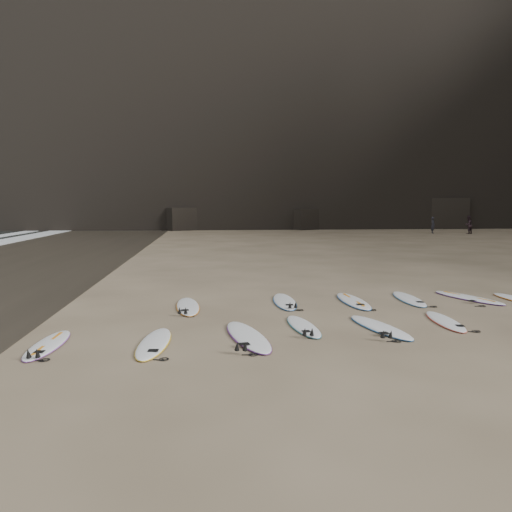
{
  "coord_description": "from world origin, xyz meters",
  "views": [
    {
      "loc": [
        -2.93,
        -11.44,
        2.96
      ],
      "look_at": [
        -1.55,
        2.33,
        1.5
      ],
      "focal_mm": 35.0,
      "sensor_mm": 36.0,
      "label": 1
    }
  ],
  "objects_px": {
    "surfboard_5": "(188,306)",
    "surfboard_11": "(48,344)",
    "surfboard_1": "(248,336)",
    "surfboard_8": "(409,299)",
    "person_a": "(433,225)",
    "surfboard_2": "(303,326)",
    "person_b": "(468,225)",
    "surfboard_6": "(285,301)",
    "surfboard_9": "(468,297)",
    "surfboard_4": "(445,321)",
    "surfboard_0": "(154,343)",
    "surfboard_7": "(353,301)",
    "surfboard_3": "(380,327)"
  },
  "relations": [
    {
      "from": "surfboard_5",
      "to": "surfboard_11",
      "type": "distance_m",
      "value": 4.55
    },
    {
      "from": "surfboard_1",
      "to": "surfboard_8",
      "type": "bearing_deg",
      "value": 25.49
    },
    {
      "from": "surfboard_5",
      "to": "person_a",
      "type": "bearing_deg",
      "value": 51.08
    },
    {
      "from": "surfboard_11",
      "to": "surfboard_2",
      "type": "bearing_deg",
      "value": 12.89
    },
    {
      "from": "surfboard_1",
      "to": "person_b",
      "type": "height_order",
      "value": "person_b"
    },
    {
      "from": "surfboard_11",
      "to": "person_a",
      "type": "relative_size",
      "value": 1.41
    },
    {
      "from": "surfboard_5",
      "to": "person_b",
      "type": "bearing_deg",
      "value": 46.64
    },
    {
      "from": "surfboard_6",
      "to": "person_b",
      "type": "relative_size",
      "value": 1.45
    },
    {
      "from": "surfboard_1",
      "to": "surfboard_9",
      "type": "distance_m",
      "value": 8.18
    },
    {
      "from": "surfboard_5",
      "to": "surfboard_4",
      "type": "bearing_deg",
      "value": -25.15
    },
    {
      "from": "surfboard_2",
      "to": "surfboard_4",
      "type": "height_order",
      "value": "same"
    },
    {
      "from": "surfboard_0",
      "to": "surfboard_8",
      "type": "height_order",
      "value": "surfboard_8"
    },
    {
      "from": "surfboard_7",
      "to": "surfboard_11",
      "type": "height_order",
      "value": "surfboard_7"
    },
    {
      "from": "surfboard_7",
      "to": "surfboard_5",
      "type": "bearing_deg",
      "value": -177.65
    },
    {
      "from": "surfboard_8",
      "to": "surfboard_11",
      "type": "relative_size",
      "value": 1.09
    },
    {
      "from": "surfboard_9",
      "to": "surfboard_0",
      "type": "bearing_deg",
      "value": -177.05
    },
    {
      "from": "surfboard_11",
      "to": "surfboard_4",
      "type": "bearing_deg",
      "value": 9.79
    },
    {
      "from": "surfboard_0",
      "to": "person_a",
      "type": "bearing_deg",
      "value": 62.17
    },
    {
      "from": "surfboard_9",
      "to": "person_b",
      "type": "relative_size",
      "value": 1.46
    },
    {
      "from": "surfboard_7",
      "to": "surfboard_4",
      "type": "bearing_deg",
      "value": -61.53
    },
    {
      "from": "person_a",
      "to": "surfboard_5",
      "type": "bearing_deg",
      "value": 150.58
    },
    {
      "from": "surfboard_3",
      "to": "surfboard_6",
      "type": "height_order",
      "value": "surfboard_6"
    },
    {
      "from": "surfboard_3",
      "to": "surfboard_4",
      "type": "bearing_deg",
      "value": 0.77
    },
    {
      "from": "surfboard_3",
      "to": "surfboard_8",
      "type": "distance_m",
      "value": 3.94
    },
    {
      "from": "surfboard_11",
      "to": "surfboard_0",
      "type": "bearing_deg",
      "value": -0.19
    },
    {
      "from": "surfboard_4",
      "to": "person_a",
      "type": "distance_m",
      "value": 39.6
    },
    {
      "from": "surfboard_7",
      "to": "surfboard_8",
      "type": "relative_size",
      "value": 1.07
    },
    {
      "from": "surfboard_4",
      "to": "surfboard_8",
      "type": "xyz_separation_m",
      "value": [
        0.28,
        2.9,
        0.0
      ]
    },
    {
      "from": "surfboard_0",
      "to": "person_b",
      "type": "bearing_deg",
      "value": 58.04
    },
    {
      "from": "surfboard_9",
      "to": "person_a",
      "type": "bearing_deg",
      "value": 45.23
    },
    {
      "from": "surfboard_1",
      "to": "surfboard_3",
      "type": "xyz_separation_m",
      "value": [
        3.2,
        0.51,
        -0.0
      ]
    },
    {
      "from": "surfboard_8",
      "to": "surfboard_0",
      "type": "bearing_deg",
      "value": -146.54
    },
    {
      "from": "surfboard_11",
      "to": "surfboard_9",
      "type": "bearing_deg",
      "value": 22.12
    },
    {
      "from": "surfboard_8",
      "to": "person_b",
      "type": "xyz_separation_m",
      "value": [
        19.3,
        31.76,
        0.84
      ]
    },
    {
      "from": "surfboard_3",
      "to": "surfboard_1",
      "type": "bearing_deg",
      "value": 176.68
    },
    {
      "from": "surfboard_4",
      "to": "person_b",
      "type": "height_order",
      "value": "person_b"
    },
    {
      "from": "person_b",
      "to": "surfboard_1",
      "type": "bearing_deg",
      "value": 28.67
    },
    {
      "from": "surfboard_4",
      "to": "surfboard_6",
      "type": "distance_m",
      "value": 4.6
    },
    {
      "from": "surfboard_11",
      "to": "person_a",
      "type": "xyz_separation_m",
      "value": [
        25.81,
        37.12,
        0.77
      ]
    },
    {
      "from": "surfboard_4",
      "to": "surfboard_1",
      "type": "bearing_deg",
      "value": -163.78
    },
    {
      "from": "surfboard_0",
      "to": "surfboard_11",
      "type": "relative_size",
      "value": 1.07
    },
    {
      "from": "surfboard_5",
      "to": "surfboard_1",
      "type": "bearing_deg",
      "value": -71.53
    },
    {
      "from": "surfboard_3",
      "to": "person_b",
      "type": "bearing_deg",
      "value": 46.19
    },
    {
      "from": "surfboard_8",
      "to": "surfboard_1",
      "type": "bearing_deg",
      "value": -140.32
    },
    {
      "from": "surfboard_0",
      "to": "surfboard_7",
      "type": "xyz_separation_m",
      "value": [
        5.51,
        4.0,
        0.0
      ]
    },
    {
      "from": "surfboard_0",
      "to": "person_b",
      "type": "distance_m",
      "value": 44.71
    },
    {
      "from": "person_a",
      "to": "surfboard_1",
      "type": "bearing_deg",
      "value": 154.74
    },
    {
      "from": "surfboard_5",
      "to": "surfboard_0",
      "type": "bearing_deg",
      "value": -103.2
    },
    {
      "from": "surfboard_0",
      "to": "surfboard_3",
      "type": "relative_size",
      "value": 0.97
    },
    {
      "from": "surfboard_1",
      "to": "surfboard_2",
      "type": "bearing_deg",
      "value": 19.17
    }
  ]
}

